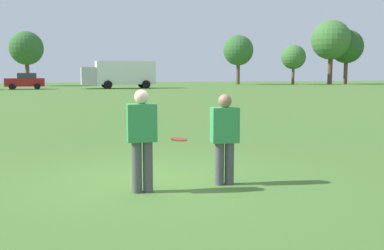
# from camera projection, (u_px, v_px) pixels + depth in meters

# --- Properties ---
(ground_plane) EXTENTS (155.46, 155.46, 0.00)m
(ground_plane) POSITION_uv_depth(u_px,v_px,m) (155.00, 182.00, 7.90)
(ground_plane) COLOR #47702D
(player_thrower) EXTENTS (0.47, 0.28, 1.67)m
(player_thrower) POSITION_uv_depth(u_px,v_px,m) (142.00, 135.00, 7.14)
(player_thrower) COLOR #4C4C51
(player_thrower) RESTS_ON ground
(player_defender) EXTENTS (0.48, 0.30, 1.57)m
(player_defender) POSITION_uv_depth(u_px,v_px,m) (225.00, 134.00, 7.65)
(player_defender) COLOR #4C4C51
(player_defender) RESTS_ON ground
(frisbee) EXTENTS (0.27, 0.27, 0.05)m
(frisbee) POSITION_uv_depth(u_px,v_px,m) (179.00, 139.00, 7.21)
(frisbee) COLOR #E54C33
(parked_car_mid_right) EXTENTS (4.28, 2.37, 1.82)m
(parked_car_mid_right) POSITION_uv_depth(u_px,v_px,m) (25.00, 81.00, 49.83)
(parked_car_mid_right) COLOR maroon
(parked_car_mid_right) RESTS_ON ground
(box_truck) EXTENTS (8.60, 3.26, 3.18)m
(box_truck) POSITION_uv_depth(u_px,v_px,m) (120.00, 73.00, 52.39)
(box_truck) COLOR white
(box_truck) RESTS_ON ground
(tree_center_elm) EXTENTS (4.61, 4.61, 7.49)m
(tree_center_elm) POSITION_uv_depth(u_px,v_px,m) (26.00, 48.00, 61.27)
(tree_center_elm) COLOR brown
(tree_center_elm) RESTS_ON ground
(tree_east_birch) EXTENTS (4.67, 4.67, 7.58)m
(tree_east_birch) POSITION_uv_depth(u_px,v_px,m) (238.00, 50.00, 68.75)
(tree_east_birch) COLOR brown
(tree_east_birch) RESTS_ON ground
(tree_east_oak) EXTENTS (3.75, 3.75, 6.09)m
(tree_east_oak) POSITION_uv_depth(u_px,v_px,m) (294.00, 57.00, 68.68)
(tree_east_oak) COLOR brown
(tree_east_oak) RESTS_ON ground
(tree_far_east_pine) EXTENTS (6.13, 6.13, 9.96)m
(tree_far_east_pine) POSITION_uv_depth(u_px,v_px,m) (331.00, 40.00, 69.52)
(tree_far_east_pine) COLOR brown
(tree_far_east_pine) RESTS_ON ground
(tree_far_west_pine) EXTENTS (5.26, 5.26, 8.55)m
(tree_far_west_pine) POSITION_uv_depth(u_px,v_px,m) (347.00, 47.00, 70.44)
(tree_far_west_pine) COLOR brown
(tree_far_west_pine) RESTS_ON ground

